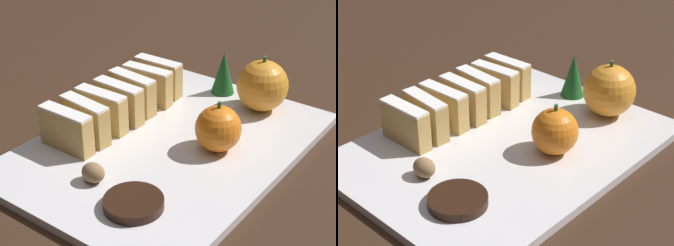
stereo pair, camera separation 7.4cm
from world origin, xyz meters
The scene contains 14 objects.
ground_plane centered at (0.00, 0.00, 0.00)m, with size 6.00×6.00×0.00m, color #382316.
serving_platter centered at (0.00, 0.00, 0.01)m, with size 0.31×0.42×0.01m.
stollen_slice_front centered at (-0.10, -0.09, 0.04)m, with size 0.08×0.02×0.06m.
stollen_slice_second centered at (-0.10, -0.06, 0.04)m, with size 0.08×0.03×0.06m.
stollen_slice_third centered at (-0.10, -0.02, 0.04)m, with size 0.08×0.02×0.06m.
stollen_slice_fourth centered at (-0.10, 0.01, 0.04)m, with size 0.08×0.02×0.06m.
stollen_slice_fifth centered at (-0.10, 0.05, 0.04)m, with size 0.08×0.03×0.06m.
stollen_slice_sixth centered at (-0.10, 0.08, 0.04)m, with size 0.08×0.03×0.06m.
stollen_slice_back centered at (-0.10, 0.11, 0.04)m, with size 0.08×0.02×0.06m.
orange_near centered at (0.06, 0.03, 0.04)m, with size 0.06×0.06×0.07m.
orange_far centered at (0.05, 0.16, 0.05)m, with size 0.08×0.08×0.08m.
walnut centered at (-0.02, -0.13, 0.02)m, with size 0.03×0.02×0.02m.
chocolate_cookie centered at (0.05, -0.14, 0.02)m, with size 0.07×0.07×0.01m.
evergreen_sprig centered at (-0.02, 0.18, 0.05)m, with size 0.04×0.04×0.07m.
Camera 1 is at (0.38, -0.52, 0.40)m, focal length 60.00 mm.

